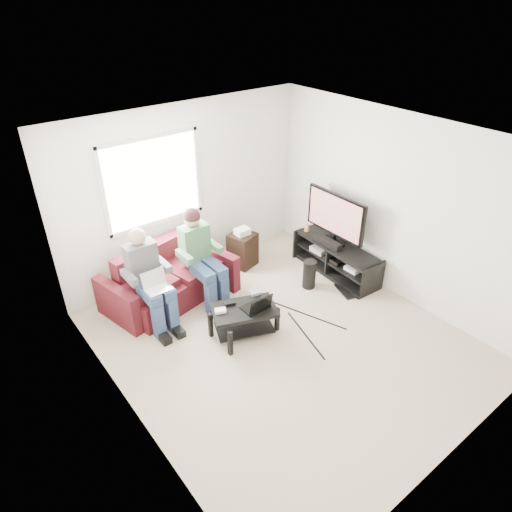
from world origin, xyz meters
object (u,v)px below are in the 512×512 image
object	(u,v)px
tv_stand	(336,260)
end_table	(243,249)
sofa	(168,281)
subwoofer	(309,274)
coffee_table	(244,315)
tv	(335,216)

from	to	relation	value
tv_stand	end_table	bearing A→B (deg)	132.70
sofa	subwoofer	size ratio (longest dim) A/B	4.27
coffee_table	tv	distance (m)	2.14
coffee_table	tv_stand	world-z (taller)	tv_stand
sofa	coffee_table	distance (m)	1.33
sofa	tv_stand	xyz separation A→B (m)	(2.40, -0.99, -0.08)
subwoofer	sofa	bearing A→B (deg)	150.44
coffee_table	subwoofer	bearing A→B (deg)	9.89
coffee_table	tv	world-z (taller)	tv
tv	tv_stand	bearing A→B (deg)	-88.53
sofa	subwoofer	world-z (taller)	sofa
sofa	tv_stand	bearing A→B (deg)	-22.48
tv	end_table	world-z (taller)	tv
tv_stand	end_table	world-z (taller)	end_table
subwoofer	tv	bearing A→B (deg)	12.07
tv	end_table	distance (m)	1.56
subwoofer	end_table	distance (m)	1.19
coffee_table	tv_stand	distance (m)	2.02
tv_stand	sofa	bearing A→B (deg)	157.52
tv_stand	subwoofer	distance (m)	0.60
coffee_table	subwoofer	distance (m)	1.42
tv	coffee_table	bearing A→B (deg)	-169.45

